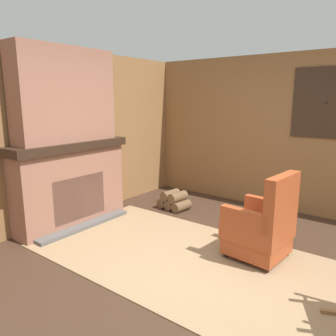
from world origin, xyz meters
TOP-DOWN VIEW (x-y plane):
  - ground_plane at (0.00, 0.00)m, footprint 14.00×14.00m
  - wood_panel_wall_left at (-2.46, 0.00)m, footprint 0.06×5.47m
  - wood_panel_wall_back at (0.02, 2.46)m, footprint 5.47×0.09m
  - fireplace_hearth at (-2.22, 0.00)m, footprint 0.61×1.72m
  - chimney_breast at (-2.23, 0.00)m, footprint 0.35×1.43m
  - area_rug at (-0.17, 0.11)m, footprint 3.91×1.90m
  - armchair at (0.31, 0.62)m, footprint 0.68×0.67m
  - firewood_stack at (-1.46, 1.40)m, footprint 0.52×0.38m
  - oil_lamp_vase at (-2.27, -0.51)m, footprint 0.11×0.11m
  - storage_case at (-2.27, 0.64)m, footprint 0.14×0.23m
  - decorative_plate_on_mantel at (-2.29, -0.12)m, footprint 0.07×0.26m

SIDE VIEW (x-z plane):
  - ground_plane at x=0.00m, z-range 0.00..0.00m
  - area_rug at x=-0.17m, z-range 0.00..0.01m
  - firewood_stack at x=-1.46m, z-range -0.01..0.28m
  - armchair at x=0.31m, z-range -0.13..0.86m
  - fireplace_hearth at x=-2.22m, z-range 0.00..1.18m
  - wood_panel_wall_left at x=-2.46m, z-range 0.00..2.44m
  - wood_panel_wall_back at x=0.02m, z-range 0.02..2.45m
  - storage_case at x=-2.27m, z-range 1.18..1.34m
  - oil_lamp_vase at x=-2.27m, z-range 1.14..1.42m
  - decorative_plate_on_mantel at x=-2.29m, z-range 1.18..1.44m
  - chimney_breast at x=-2.23m, z-range 1.18..2.42m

